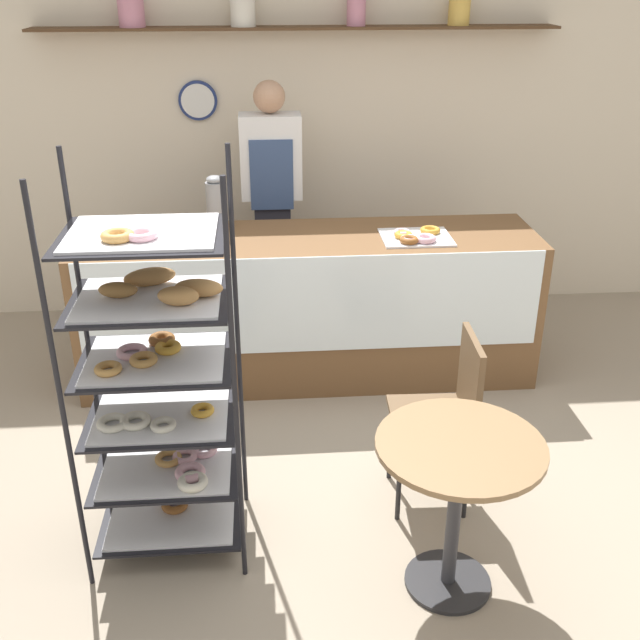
{
  "coord_description": "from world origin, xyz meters",
  "views": [
    {
      "loc": [
        -0.27,
        -2.94,
        2.42
      ],
      "look_at": [
        0.0,
        0.48,
        0.79
      ],
      "focal_mm": 42.0,
      "sensor_mm": 36.0,
      "label": 1
    }
  ],
  "objects_px": {
    "cafe_table": "(457,481)",
    "donut_tray_counter": "(415,237)",
    "coffee_carafe": "(216,205)",
    "pastry_rack": "(160,384)",
    "person_worker": "(272,202)",
    "cafe_chair": "(449,403)"
  },
  "relations": [
    {
      "from": "cafe_table",
      "to": "donut_tray_counter",
      "type": "height_order",
      "value": "donut_tray_counter"
    },
    {
      "from": "coffee_carafe",
      "to": "donut_tray_counter",
      "type": "bearing_deg",
      "value": -11.1
    },
    {
      "from": "pastry_rack",
      "to": "cafe_table",
      "type": "relative_size",
      "value": 2.44
    },
    {
      "from": "person_worker",
      "to": "donut_tray_counter",
      "type": "distance_m",
      "value": 1.12
    },
    {
      "from": "person_worker",
      "to": "cafe_chair",
      "type": "xyz_separation_m",
      "value": [
        0.78,
        -1.96,
        -0.43
      ]
    },
    {
      "from": "pastry_rack",
      "to": "person_worker",
      "type": "relative_size",
      "value": 1.01
    },
    {
      "from": "cafe_chair",
      "to": "cafe_table",
      "type": "bearing_deg",
      "value": -8.15
    },
    {
      "from": "pastry_rack",
      "to": "cafe_table",
      "type": "bearing_deg",
      "value": -17.52
    },
    {
      "from": "cafe_chair",
      "to": "donut_tray_counter",
      "type": "distance_m",
      "value": 1.3
    },
    {
      "from": "cafe_table",
      "to": "cafe_chair",
      "type": "distance_m",
      "value": 0.59
    },
    {
      "from": "coffee_carafe",
      "to": "pastry_rack",
      "type": "bearing_deg",
      "value": -96.0
    },
    {
      "from": "pastry_rack",
      "to": "donut_tray_counter",
      "type": "distance_m",
      "value": 1.98
    },
    {
      "from": "cafe_table",
      "to": "donut_tray_counter",
      "type": "xyz_separation_m",
      "value": [
        0.16,
        1.81,
        0.41
      ]
    },
    {
      "from": "pastry_rack",
      "to": "cafe_chair",
      "type": "xyz_separation_m",
      "value": [
        1.31,
        0.2,
        -0.29
      ]
    },
    {
      "from": "cafe_chair",
      "to": "donut_tray_counter",
      "type": "xyz_separation_m",
      "value": [
        0.06,
        1.23,
        0.41
      ]
    },
    {
      "from": "pastry_rack",
      "to": "coffee_carafe",
      "type": "distance_m",
      "value": 1.7
    },
    {
      "from": "coffee_carafe",
      "to": "cafe_chair",
      "type": "bearing_deg",
      "value": -52.25
    },
    {
      "from": "cafe_chair",
      "to": "donut_tray_counter",
      "type": "bearing_deg",
      "value": 179.51
    },
    {
      "from": "person_worker",
      "to": "cafe_chair",
      "type": "bearing_deg",
      "value": -68.2
    },
    {
      "from": "pastry_rack",
      "to": "person_worker",
      "type": "xyz_separation_m",
      "value": [
        0.52,
        2.17,
        0.14
      ]
    },
    {
      "from": "person_worker",
      "to": "cafe_table",
      "type": "height_order",
      "value": "person_worker"
    },
    {
      "from": "pastry_rack",
      "to": "cafe_table",
      "type": "distance_m",
      "value": 1.29
    }
  ]
}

